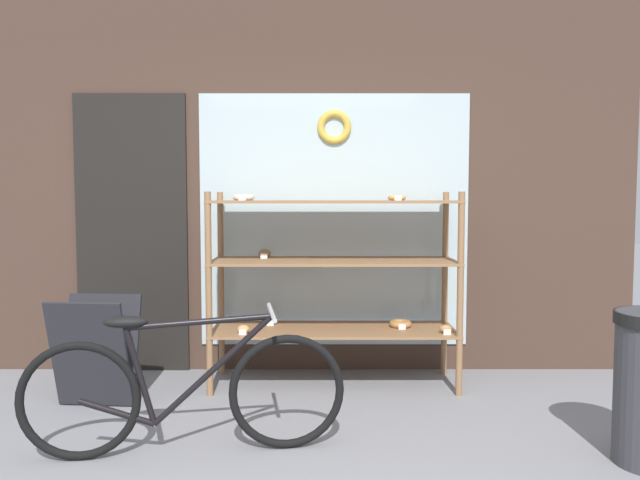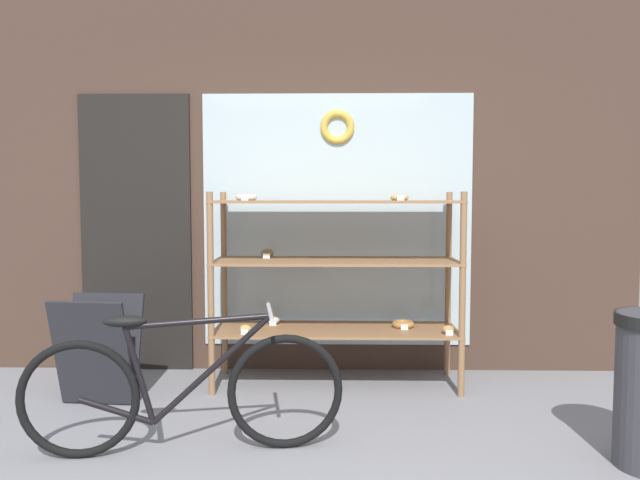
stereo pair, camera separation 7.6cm
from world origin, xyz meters
TOP-DOWN VIEW (x-y plane):
  - storefront_facade at (-0.04, 2.38)m, footprint 4.98×0.13m
  - display_case at (0.19, 1.97)m, footprint 1.71×0.56m
  - bicycle at (-0.61, 0.76)m, footprint 1.65×0.46m
  - sandwich_board at (-1.33, 1.51)m, footprint 0.51×0.41m

SIDE VIEW (x-z plane):
  - bicycle at x=-0.61m, z-range -0.04..0.70m
  - sandwich_board at x=-1.33m, z-range 0.01..0.70m
  - display_case at x=0.19m, z-range 0.14..1.51m
  - storefront_facade at x=-0.04m, z-range -0.04..3.23m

